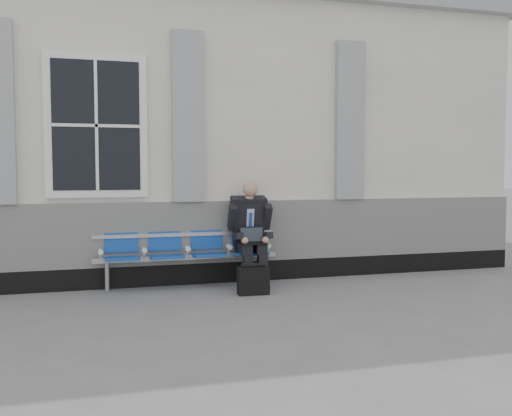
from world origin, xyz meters
name	(u,v)px	position (x,y,z in m)	size (l,w,h in m)	color
ground	(69,317)	(0.00, 0.00, 0.00)	(70.00, 70.00, 0.00)	slate
station_building	(73,136)	(-0.02, 3.47, 2.22)	(14.40, 4.40, 4.49)	silver
bench	(187,248)	(1.55, 1.32, 0.55)	(2.60, 0.47, 0.91)	#9EA0A3
businessman	(250,230)	(2.45, 1.18, 0.80)	(0.62, 0.83, 1.49)	black
briefcase	(253,280)	(2.31, 0.54, 0.19)	(0.42, 0.19, 0.42)	black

